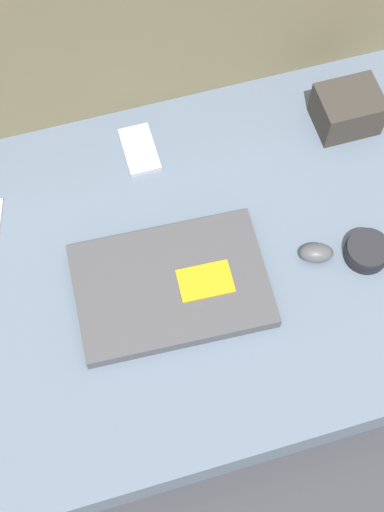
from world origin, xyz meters
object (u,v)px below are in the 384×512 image
Objects in this scene: laptop at (171,286)px; phone_silver at (140,150)px; speaker_puck at (367,251)px; camera_pouch at (347,109)px; computer_mouse at (316,253)px.

laptop is 3.19× the size of phone_silver.
laptop is at bearing 174.66° from speaker_puck.
computer_mouse is at bearing -120.93° from camera_pouch.
camera_pouch reaches higher than laptop.
speaker_puck reaches higher than laptop.
laptop is 0.28m from phone_silver.
computer_mouse is at bearing -51.19° from phone_silver.
camera_pouch is at bearing 74.98° from computer_mouse.
phone_silver is at bearing 144.82° from computer_mouse.
camera_pouch is at bearing -6.37° from phone_silver.
speaker_puck is 0.74× the size of phone_silver.
laptop is 0.25m from computer_mouse.
computer_mouse is (0.25, -0.01, 0.00)m from laptop.
phone_silver is at bearing 135.66° from speaker_puck.
computer_mouse is 0.58× the size of camera_pouch.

